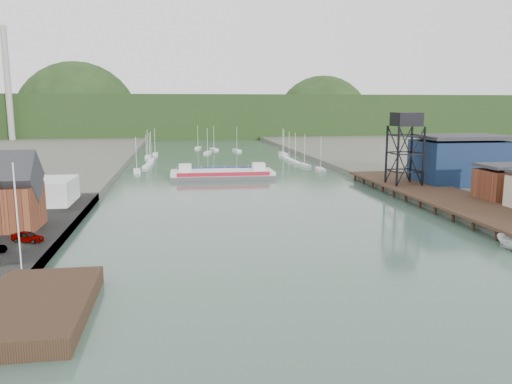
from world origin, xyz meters
name	(u,v)px	position (x,y,z in m)	size (l,w,h in m)	color
ground	(331,299)	(0.00, 0.00, 0.00)	(600.00, 600.00, 0.00)	#324E41
west_stage	(35,308)	(-29.00, 0.00, 0.90)	(10.00, 18.00, 1.80)	black
east_pier	(441,195)	(37.00, 45.00, 1.90)	(14.00, 70.00, 2.45)	black
white_shed	(23,192)	(-44.00, 50.00, 3.85)	(18.00, 12.00, 4.50)	silver
flagpole	(17,217)	(-33.00, 10.00, 7.60)	(0.16, 0.16, 12.00)	silver
lift_tower	(406,124)	(35.00, 58.00, 15.65)	(6.50, 6.50, 16.00)	black
blue_shed	(461,160)	(50.00, 60.00, 7.06)	(20.50, 14.50, 11.30)	#0E1F3E
marina_sailboats	(220,158)	(0.08, 138.46, 0.35)	(57.71, 92.65, 0.90)	silver
distant_hills	(194,119)	(-3.98, 301.35, 10.38)	(500.00, 120.00, 80.00)	black
chain_ferry	(222,174)	(-3.42, 88.27, 1.15)	(28.08, 11.76, 4.02)	#4D4E50
car_west_a	(28,237)	(-35.54, 21.71, 2.33)	(1.73, 4.30, 1.47)	#999999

